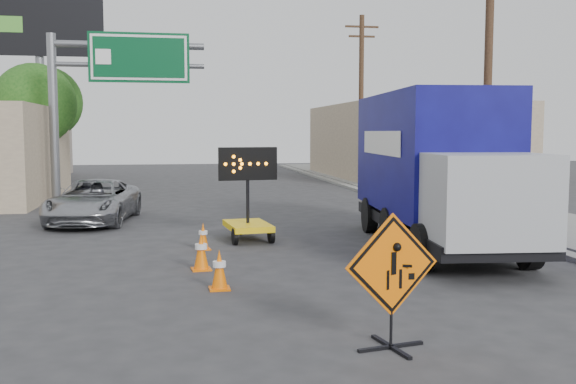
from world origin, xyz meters
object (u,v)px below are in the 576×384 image
object	(u,v)px
pickup_truck	(94,201)
box_truck	(435,178)
arrow_board	(248,219)
construction_sign	(392,278)

from	to	relation	value
pickup_truck	box_truck	xyz separation A→B (m)	(9.06, -6.05, 1.08)
arrow_board	construction_sign	bearing A→B (deg)	-90.43
construction_sign	box_truck	xyz separation A→B (m)	(3.63, 7.18, 0.80)
construction_sign	arrow_board	world-z (taller)	arrow_board
arrow_board	box_truck	world-z (taller)	box_truck
box_truck	pickup_truck	bearing A→B (deg)	151.58
arrow_board	pickup_truck	world-z (taller)	arrow_board
construction_sign	box_truck	bearing A→B (deg)	52.03
arrow_board	pickup_truck	size ratio (longest dim) A/B	0.51
arrow_board	pickup_truck	distance (m)	6.21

